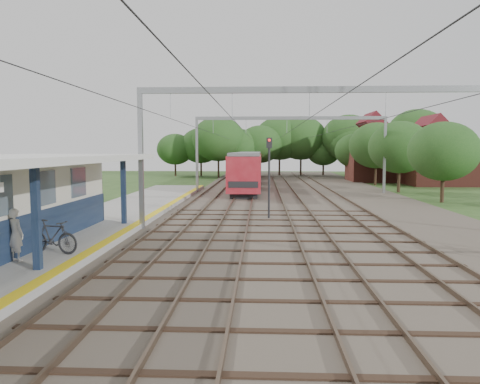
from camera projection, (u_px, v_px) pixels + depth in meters
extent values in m
plane|color=#2D4C1E|center=(207.00, 381.00, 8.09)|extent=(160.00, 160.00, 0.00)
cube|color=#473D33|center=(300.00, 199.00, 37.75)|extent=(18.00, 90.00, 0.10)
cube|color=gray|center=(85.00, 230.00, 22.34)|extent=(5.00, 52.00, 0.35)
cube|color=yellow|center=(132.00, 227.00, 22.22)|extent=(0.45, 52.00, 0.01)
cube|color=#12203A|center=(11.00, 240.00, 15.29)|extent=(0.06, 18.00, 1.40)
cube|color=slate|center=(9.00, 194.00, 15.16)|extent=(0.05, 16.00, 1.30)
cube|color=#12203A|center=(36.00, 217.00, 14.15)|extent=(0.22, 0.22, 3.20)
cube|color=#12203A|center=(124.00, 191.00, 23.11)|extent=(0.22, 0.22, 3.20)
cube|color=brown|center=(198.00, 197.00, 38.11)|extent=(0.07, 88.00, 0.15)
cube|color=brown|center=(216.00, 197.00, 38.05)|extent=(0.07, 88.00, 0.15)
cube|color=brown|center=(235.00, 197.00, 37.97)|extent=(0.07, 88.00, 0.15)
cube|color=brown|center=(253.00, 197.00, 37.91)|extent=(0.07, 88.00, 0.15)
cube|color=brown|center=(281.00, 197.00, 37.80)|extent=(0.07, 88.00, 0.15)
cube|color=brown|center=(299.00, 197.00, 37.74)|extent=(0.07, 88.00, 0.15)
cube|color=brown|center=(325.00, 197.00, 37.64)|extent=(0.07, 88.00, 0.15)
cube|color=brown|center=(343.00, 197.00, 37.57)|extent=(0.07, 88.00, 0.15)
cube|color=gray|center=(141.00, 160.00, 22.92)|extent=(0.22, 0.22, 7.00)
cube|color=gray|center=(316.00, 90.00, 22.23)|extent=(17.00, 0.20, 0.30)
cube|color=gray|center=(197.00, 155.00, 42.82)|extent=(0.22, 0.22, 7.00)
cube|color=gray|center=(385.00, 155.00, 42.04)|extent=(0.22, 0.22, 7.00)
cube|color=gray|center=(290.00, 118.00, 42.13)|extent=(17.00, 0.20, 0.30)
cylinder|color=black|center=(207.00, 131.00, 37.60)|extent=(0.02, 88.00, 0.02)
cylinder|color=black|center=(244.00, 131.00, 37.46)|extent=(0.02, 88.00, 0.02)
cylinder|color=black|center=(290.00, 131.00, 37.29)|extent=(0.02, 88.00, 0.02)
cylinder|color=black|center=(336.00, 131.00, 37.13)|extent=(0.02, 88.00, 0.02)
cylinder|color=#382619|center=(188.00, 167.00, 69.10)|extent=(0.28, 0.28, 2.88)
ellipsoid|color=#184519|center=(187.00, 143.00, 68.79)|extent=(6.72, 6.72, 5.76)
cylinder|color=#382619|center=(229.00, 168.00, 70.83)|extent=(0.28, 0.28, 2.52)
ellipsoid|color=#184519|center=(229.00, 148.00, 70.56)|extent=(5.88, 5.88, 5.04)
cylinder|color=#382619|center=(269.00, 166.00, 67.54)|extent=(0.28, 0.28, 3.24)
ellipsoid|color=#184519|center=(269.00, 139.00, 67.19)|extent=(7.56, 7.56, 6.48)
cylinder|color=#382619|center=(309.00, 168.00, 69.28)|extent=(0.28, 0.28, 2.70)
ellipsoid|color=#184519|center=(310.00, 145.00, 68.98)|extent=(6.30, 6.30, 5.40)
cylinder|color=#382619|center=(402.00, 178.00, 45.11)|extent=(0.28, 0.28, 2.52)
ellipsoid|color=#184519|center=(403.00, 146.00, 44.84)|extent=(5.88, 5.88, 5.04)
cylinder|color=#382619|center=(369.00, 169.00, 60.99)|extent=(0.28, 0.28, 2.88)
ellipsoid|color=#184519|center=(370.00, 142.00, 60.68)|extent=(6.72, 6.72, 5.76)
cube|color=brown|center=(440.00, 165.00, 52.69)|extent=(7.00, 6.00, 4.50)
cube|color=maroon|center=(441.00, 137.00, 52.40)|extent=(4.99, 6.12, 4.99)
cube|color=brown|center=(381.00, 162.00, 58.86)|extent=(8.00, 6.00, 5.00)
cube|color=maroon|center=(382.00, 135.00, 58.56)|extent=(5.52, 6.12, 5.52)
imported|color=silver|center=(15.00, 235.00, 15.29)|extent=(0.75, 0.62, 1.75)
imported|color=black|center=(52.00, 237.00, 16.43)|extent=(2.08, 0.99, 1.20)
cube|color=black|center=(247.00, 188.00, 44.81)|extent=(2.18, 15.58, 0.44)
cube|color=maroon|center=(247.00, 171.00, 44.66)|extent=(2.73, 16.94, 2.94)
cube|color=black|center=(247.00, 167.00, 44.63)|extent=(2.77, 15.58, 0.85)
cube|color=slate|center=(247.00, 154.00, 44.52)|extent=(2.51, 16.94, 0.28)
cube|color=black|center=(251.00, 177.00, 62.26)|extent=(2.18, 15.58, 0.44)
cube|color=maroon|center=(251.00, 165.00, 62.11)|extent=(2.73, 16.94, 2.94)
cube|color=black|center=(251.00, 163.00, 62.08)|extent=(2.77, 15.58, 0.85)
cube|color=slate|center=(251.00, 153.00, 61.97)|extent=(2.51, 16.94, 0.28)
cylinder|color=black|center=(269.00, 182.00, 26.57)|extent=(0.12, 0.12, 4.28)
cube|color=black|center=(269.00, 143.00, 26.37)|extent=(0.32, 0.20, 0.59)
sphere|color=red|center=(269.00, 140.00, 26.26)|extent=(0.15, 0.15, 0.15)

